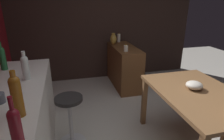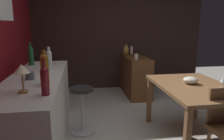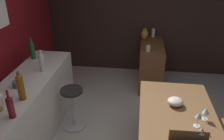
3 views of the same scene
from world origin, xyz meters
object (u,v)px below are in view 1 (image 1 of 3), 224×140
(sideboard_cabinet, at_px, (124,66))
(fruit_bowl, at_px, (194,85))
(pillar_candle_tall, at_px, (119,38))
(wine_bottle_green, at_px, (2,57))
(vase_brass, at_px, (113,39))
(bar_stool, at_px, (70,120))
(wine_bottle_clear, at_px, (25,66))
(wine_bottle_ruby, at_px, (15,126))
(dining_table, at_px, (198,99))
(pillar_candle_short, at_px, (126,48))
(wine_bottle_amber, at_px, (16,95))

(sideboard_cabinet, distance_m, fruit_bowl, 1.90)
(sideboard_cabinet, distance_m, pillar_candle_tall, 0.69)
(sideboard_cabinet, height_order, pillar_candle_tall, pillar_candle_tall)
(wine_bottle_green, bearing_deg, vase_brass, -51.64)
(sideboard_cabinet, distance_m, bar_stool, 1.92)
(wine_bottle_clear, distance_m, wine_bottle_ruby, 1.04)
(dining_table, xyz_separation_m, fruit_bowl, (0.09, 0.01, 0.13))
(sideboard_cabinet, height_order, bar_stool, sideboard_cabinet)
(wine_bottle_clear, bearing_deg, wine_bottle_ruby, -174.12)
(fruit_bowl, bearing_deg, sideboard_cabinet, 7.16)
(sideboard_cabinet, distance_m, vase_brass, 0.61)
(sideboard_cabinet, bearing_deg, bar_stool, 142.83)
(dining_table, bearing_deg, pillar_candle_short, 11.72)
(fruit_bowl, bearing_deg, pillar_candle_tall, 5.10)
(vase_brass, bearing_deg, wine_bottle_clear, 141.05)
(wine_bottle_ruby, bearing_deg, sideboard_cabinet, -30.17)
(sideboard_cabinet, distance_m, wine_bottle_amber, 2.74)
(dining_table, bearing_deg, wine_bottle_amber, 98.44)
(fruit_bowl, bearing_deg, wine_bottle_amber, 101.22)
(wine_bottle_ruby, relative_size, vase_brass, 1.36)
(wine_bottle_clear, bearing_deg, pillar_candle_short, -52.60)
(dining_table, height_order, wine_bottle_green, wine_bottle_green)
(wine_bottle_amber, height_order, pillar_candle_short, wine_bottle_amber)
(wine_bottle_ruby, xyz_separation_m, wine_bottle_amber, (0.32, 0.05, 0.04))
(pillar_candle_short, bearing_deg, dining_table, -168.28)
(wine_bottle_clear, bearing_deg, wine_bottle_amber, -175.43)
(bar_stool, distance_m, fruit_bowl, 1.49)
(pillar_candle_short, height_order, vase_brass, vase_brass)
(wine_bottle_ruby, distance_m, wine_bottle_green, 1.48)
(wine_bottle_ruby, height_order, wine_bottle_amber, wine_bottle_amber)
(bar_stool, height_order, wine_bottle_ruby, wine_bottle_ruby)
(dining_table, distance_m, sideboard_cabinet, 1.96)
(wine_bottle_ruby, height_order, pillar_candle_tall, wine_bottle_ruby)
(dining_table, distance_m, bar_stool, 1.49)
(wine_bottle_green, bearing_deg, bar_stool, -121.46)
(sideboard_cabinet, distance_m, wine_bottle_green, 2.26)
(fruit_bowl, bearing_deg, pillar_candle_short, 11.89)
(wine_bottle_amber, xyz_separation_m, pillar_candle_tall, (2.66, -1.53, -0.16))
(fruit_bowl, relative_size, pillar_candle_tall, 0.92)
(bar_stool, bearing_deg, wine_bottle_clear, 82.62)
(pillar_candle_tall, bearing_deg, sideboard_cabinet, 177.01)
(wine_bottle_green, xyz_separation_m, pillar_candle_tall, (1.57, -1.90, -0.15))
(wine_bottle_amber, relative_size, pillar_candle_tall, 1.73)
(dining_table, relative_size, wine_bottle_ruby, 3.97)
(sideboard_cabinet, bearing_deg, vase_brass, 29.19)
(wine_bottle_ruby, relative_size, wine_bottle_amber, 0.90)
(sideboard_cabinet, height_order, vase_brass, vase_brass)
(wine_bottle_green, bearing_deg, wine_bottle_ruby, -163.67)
(pillar_candle_tall, bearing_deg, wine_bottle_ruby, 153.57)
(dining_table, bearing_deg, sideboard_cabinet, 7.23)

